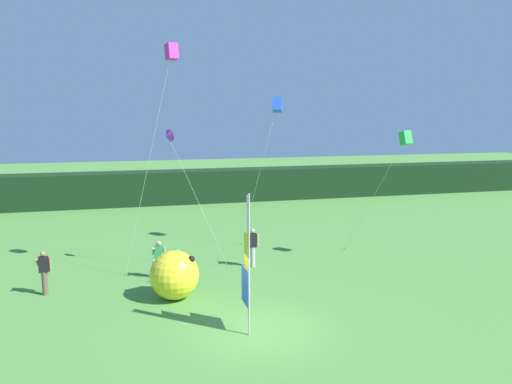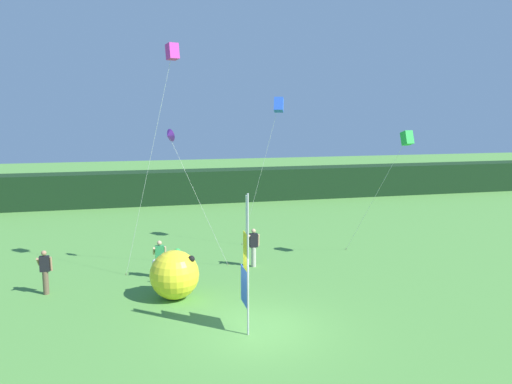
# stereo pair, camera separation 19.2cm
# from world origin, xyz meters

# --- Properties ---
(ground_plane) EXTENTS (120.00, 120.00, 0.00)m
(ground_plane) POSITION_xyz_m (0.00, 0.00, 0.00)
(ground_plane) COLOR #518E3D
(distant_treeline) EXTENTS (80.00, 2.40, 2.47)m
(distant_treeline) POSITION_xyz_m (0.00, 24.28, 1.24)
(distant_treeline) COLOR black
(distant_treeline) RESTS_ON ground
(banner_flag) EXTENTS (0.06, 1.03, 4.53)m
(banner_flag) POSITION_xyz_m (-0.26, -0.02, 2.17)
(banner_flag) COLOR #B7B7BC
(banner_flag) RESTS_ON ground
(person_near_banner) EXTENTS (0.55, 0.48, 1.62)m
(person_near_banner) POSITION_xyz_m (-2.60, 6.07, 0.87)
(person_near_banner) COLOR brown
(person_near_banner) RESTS_ON ground
(person_mid_field) EXTENTS (0.55, 0.48, 1.73)m
(person_mid_field) POSITION_xyz_m (-6.99, 5.14, 0.93)
(person_mid_field) COLOR brown
(person_mid_field) RESTS_ON ground
(person_far_left) EXTENTS (0.55, 0.48, 1.76)m
(person_far_left) POSITION_xyz_m (1.62, 6.70, 0.94)
(person_far_left) COLOR #B7B2A3
(person_far_left) RESTS_ON ground
(inflatable_balloon) EXTENTS (1.85, 1.85, 1.85)m
(inflatable_balloon) POSITION_xyz_m (-2.21, 3.47, 0.93)
(inflatable_balloon) COLOR yellow
(inflatable_balloon) RESTS_ON ground
(folding_chair) EXTENTS (0.51, 0.51, 0.89)m
(folding_chair) POSITION_xyz_m (-2.22, 5.03, 0.51)
(folding_chair) COLOR #BCBCC1
(folding_chair) RESTS_ON ground
(kite_green_box_0) EXTENTS (1.72, 3.26, 6.15)m
(kite_green_box_0) POSITION_xyz_m (8.35, 5.45, 5.77)
(kite_green_box_0) COLOR brown
(kite_green_box_0) RESTS_ON ground
(kite_purple_delta_1) EXTENTS (2.83, 0.63, 6.25)m
(kite_purple_delta_1) POSITION_xyz_m (-1.99, 6.90, 5.90)
(kite_purple_delta_1) COLOR brown
(kite_purple_delta_1) RESTS_ON ground
(kite_blue_box_2) EXTENTS (1.97, 1.55, 7.69)m
(kite_blue_box_2) POSITION_xyz_m (3.57, 9.46, 7.27)
(kite_blue_box_2) COLOR brown
(kite_blue_box_2) RESTS_ON ground
(kite_magenta_box_3) EXTENTS (2.45, 0.99, 9.69)m
(kite_magenta_box_3) POSITION_xyz_m (-1.87, 6.15, 9.28)
(kite_magenta_box_3) COLOR brown
(kite_magenta_box_3) RESTS_ON ground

